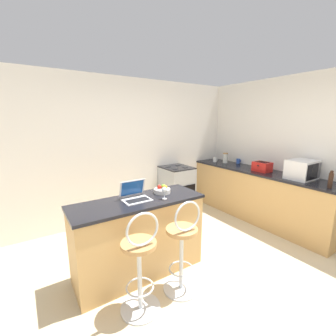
{
  "coord_description": "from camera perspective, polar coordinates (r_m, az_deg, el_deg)",
  "views": [
    {
      "loc": [
        -1.68,
        -1.59,
        1.85
      ],
      "look_at": [
        0.4,
        1.58,
        1.04
      ],
      "focal_mm": 24.0,
      "sensor_mm": 36.0,
      "label": 1
    }
  ],
  "objects": [
    {
      "name": "stove_range",
      "position": [
        4.58,
        2.2,
        -5.51
      ],
      "size": [
        0.54,
        0.61,
        0.95
      ],
      "color": "#9EA3A8",
      "rests_on": "ground_plane"
    },
    {
      "name": "wall_right",
      "position": [
        4.3,
        34.51,
        2.57
      ],
      "size": [
        0.06,
        12.0,
        2.6
      ],
      "color": "silver",
      "rests_on": "ground_plane"
    },
    {
      "name": "mug_blue",
      "position": [
        5.05,
        17.4,
        1.7
      ],
      "size": [
        0.09,
        0.08,
        0.1
      ],
      "color": "#2D51AD",
      "rests_on": "counter_right"
    },
    {
      "name": "bar_stool_near",
      "position": [
        2.34,
        -7.12,
        -23.13
      ],
      "size": [
        0.4,
        0.4,
        1.07
      ],
      "color": "silver",
      "rests_on": "ground_plane"
    },
    {
      "name": "counter_right",
      "position": [
        4.61,
        21.43,
        -6.23
      ],
      "size": [
        0.63,
        2.8,
        0.94
      ],
      "color": "tan",
      "rests_on": "ground_plane"
    },
    {
      "name": "ground_plane",
      "position": [
        2.97,
        11.58,
        -26.84
      ],
      "size": [
        20.0,
        20.0,
        0.0
      ],
      "primitive_type": "plane",
      "color": "beige"
    },
    {
      "name": "mug_white",
      "position": [
        5.1,
        11.87,
        2.09
      ],
      "size": [
        0.1,
        0.09,
        0.1
      ],
      "color": "white",
      "rests_on": "counter_right"
    },
    {
      "name": "wine_glass_short",
      "position": [
        2.64,
        -0.94,
        -5.68
      ],
      "size": [
        0.07,
        0.07,
        0.15
      ],
      "color": "silver",
      "rests_on": "breakfast_bar"
    },
    {
      "name": "storage_jar",
      "position": [
        5.02,
        14.35,
        2.5
      ],
      "size": [
        0.11,
        0.11,
        0.22
      ],
      "color": "silver",
      "rests_on": "counter_right"
    },
    {
      "name": "microwave",
      "position": [
        4.11,
        30.9,
        -0.34
      ],
      "size": [
        0.45,
        0.35,
        0.3
      ],
      "color": "silver",
      "rests_on": "counter_right"
    },
    {
      "name": "laptop",
      "position": [
        2.68,
        -8.4,
        -6.73
      ],
      "size": [
        0.31,
        0.27,
        0.22
      ],
      "color": "silver",
      "rests_on": "breakfast_bar"
    },
    {
      "name": "fruit_bowl",
      "position": [
        2.88,
        -1.46,
        -5.59
      ],
      "size": [
        0.21,
        0.21,
        0.11
      ],
      "color": "silver",
      "rests_on": "breakfast_bar"
    },
    {
      "name": "toaster",
      "position": [
        4.41,
        22.78,
        0.32
      ],
      "size": [
        0.24,
        0.29,
        0.17
      ],
      "color": "red",
      "rests_on": "counter_right"
    },
    {
      "name": "breakfast_bar",
      "position": [
        2.86,
        -7.32,
        -16.92
      ],
      "size": [
        1.56,
        0.57,
        0.94
      ],
      "color": "tan",
      "rests_on": "ground_plane"
    },
    {
      "name": "wall_back",
      "position": [
        4.28,
        -9.88,
        4.49
      ],
      "size": [
        12.0,
        0.06,
        2.6
      ],
      "color": "silver",
      "rests_on": "ground_plane"
    },
    {
      "name": "bar_stool_far",
      "position": [
        2.56,
        3.71,
        -19.66
      ],
      "size": [
        0.4,
        0.4,
        1.07
      ],
      "color": "silver",
      "rests_on": "ground_plane"
    },
    {
      "name": "pepper_mill",
      "position": [
        3.78,
        35.99,
        -2.42
      ],
      "size": [
        0.06,
        0.06,
        0.25
      ],
      "color": "#331E14",
      "rests_on": "counter_right"
    }
  ]
}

